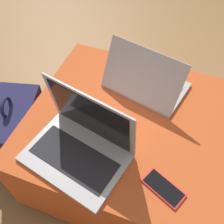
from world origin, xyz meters
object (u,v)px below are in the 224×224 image
laptop_far (145,82)px  cell_phone (163,188)px  backpack (18,135)px  laptop_near (80,144)px

laptop_far → cell_phone: size_ratio=2.39×
laptop_far → backpack: size_ratio=0.83×
laptop_near → backpack: size_ratio=0.88×
laptop_near → cell_phone: laptop_near is taller
laptop_far → cell_phone: laptop_far is taller
laptop_near → laptop_far: size_ratio=1.06×
laptop_near → cell_phone: 0.33m
laptop_near → laptop_far: (0.13, 0.39, -0.01)m
laptop_near → laptop_far: bearing=84.2°
laptop_near → backpack: 0.53m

